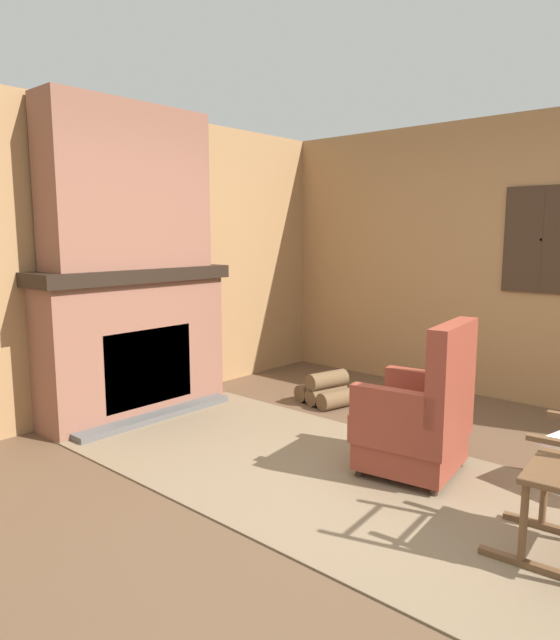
# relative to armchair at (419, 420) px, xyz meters

# --- Properties ---
(ground_plane) EXTENTS (14.00, 14.00, 0.00)m
(ground_plane) POSITION_rel_armchair_xyz_m (-0.14, -0.46, -0.37)
(ground_plane) COLOR brown
(wood_panel_wall_left) EXTENTS (0.06, 5.63, 2.60)m
(wood_panel_wall_left) POSITION_rel_armchair_xyz_m (-2.68, -0.46, 0.93)
(wood_panel_wall_left) COLOR #9E7247
(wood_panel_wall_left) RESTS_ON ground
(wood_panel_wall_back) EXTENTS (5.63, 0.09, 2.60)m
(wood_panel_wall_back) POSITION_rel_armchair_xyz_m (-0.13, 2.09, 0.93)
(wood_panel_wall_back) COLOR #9E7247
(wood_panel_wall_back) RESTS_ON ground
(fireplace_hearth) EXTENTS (0.63, 1.74, 1.26)m
(fireplace_hearth) POSITION_rel_armchair_xyz_m (-2.43, -0.46, 0.26)
(fireplace_hearth) COLOR brown
(fireplace_hearth) RESTS_ON ground
(chimney_breast) EXTENTS (0.37, 1.44, 1.32)m
(chimney_breast) POSITION_rel_armchair_xyz_m (-2.44, -0.46, 1.55)
(chimney_breast) COLOR brown
(chimney_breast) RESTS_ON fireplace_hearth
(area_rug) EXTENTS (3.63, 1.77, 0.01)m
(area_rug) POSITION_rel_armchair_xyz_m (-0.51, -0.40, -0.36)
(area_rug) COLOR #7A664C
(area_rug) RESTS_ON ground
(armchair) EXTENTS (0.69, 0.71, 1.01)m
(armchair) POSITION_rel_armchair_xyz_m (0.00, 0.00, 0.00)
(armchair) COLOR brown
(armchair) RESTS_ON ground
(firewood_stack) EXTENTS (0.57, 0.50, 0.30)m
(firewood_stack) POSITION_rel_armchair_xyz_m (-1.38, 0.87, -0.25)
(firewood_stack) COLOR brown
(firewood_stack) RESTS_ON ground
(oil_lamp_vase) EXTENTS (0.11, 0.11, 0.28)m
(oil_lamp_vase) POSITION_rel_armchair_xyz_m (-2.49, -0.68, 0.99)
(oil_lamp_vase) COLOR #47708E
(oil_lamp_vase) RESTS_ON fireplace_hearth
(storage_case) EXTENTS (0.17, 0.23, 0.12)m
(storage_case) POSITION_rel_armchair_xyz_m (-2.49, 0.25, 0.95)
(storage_case) COLOR brown
(storage_case) RESTS_ON fireplace_hearth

